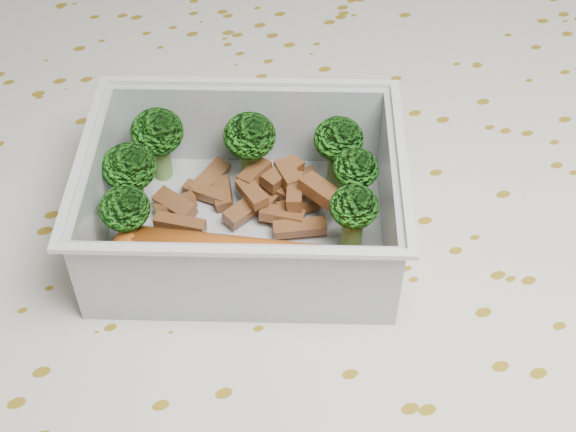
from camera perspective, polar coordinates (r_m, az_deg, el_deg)
name	(u,v)px	position (r m, az deg, el deg)	size (l,w,h in m)	color
dining_table	(299,333)	(0.56, 0.82, -8.30)	(1.40, 0.90, 0.75)	brown
tablecloth	(300,287)	(0.52, 0.88, -5.05)	(1.46, 0.96, 0.19)	silver
lunch_container	(244,209)	(0.48, -3.11, 0.52)	(0.23, 0.20, 0.06)	silver
broccoli_florets	(234,164)	(0.48, -3.83, 3.68)	(0.17, 0.13, 0.05)	#608C3F
meat_pile	(256,194)	(0.50, -2.30, 1.58)	(0.11, 0.09, 0.03)	brown
sausage	(248,262)	(0.45, -2.87, -3.26)	(0.14, 0.09, 0.03)	#AE4E16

